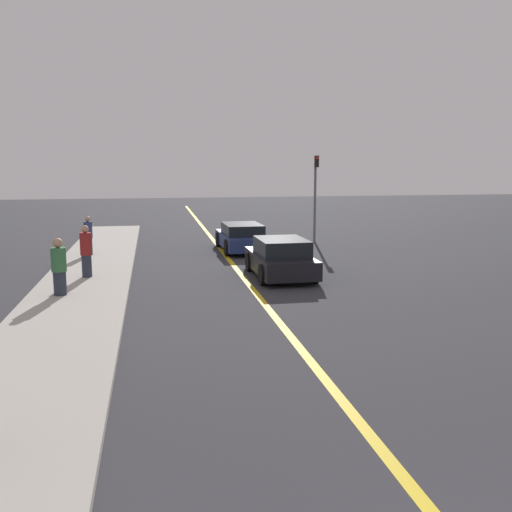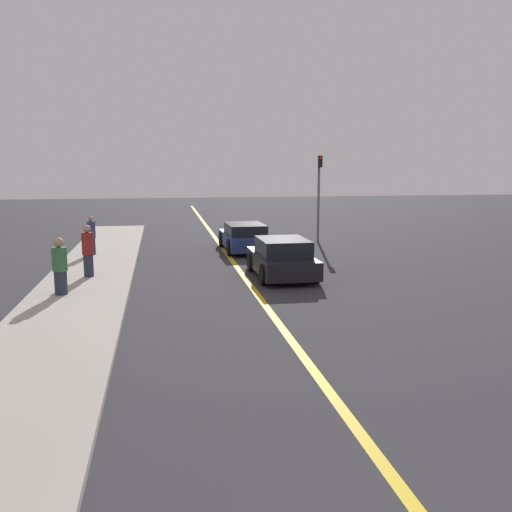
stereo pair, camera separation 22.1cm
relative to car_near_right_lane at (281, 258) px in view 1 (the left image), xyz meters
The scene contains 8 objects.
road_center_line 2.78m from the car_near_right_lane, 117.66° to the left, with size 0.20×60.00×0.01m.
sidewalk_left 6.38m from the car_near_right_lane, behind, with size 2.79×31.30×0.14m.
car_near_right_lane is the anchor object (origin of this frame).
car_ahead_center 5.94m from the car_near_right_lane, 93.76° to the left, with size 1.98×4.17×1.21m.
pedestrian_mid_group 7.11m from the car_near_right_lane, 163.38° to the right, with size 0.41×0.41×1.61m.
pedestrian_far_standing 6.38m from the car_near_right_lane, behind, with size 0.37×0.37×1.69m.
pedestrian_by_sign 8.49m from the car_near_right_lane, 142.85° to the left, with size 0.33×0.33×1.56m.
traffic_light 9.10m from the car_near_right_lane, 66.51° to the left, with size 0.18×0.40×4.14m.
Camera 1 is at (-2.94, -2.80, 3.83)m, focal length 40.00 mm.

